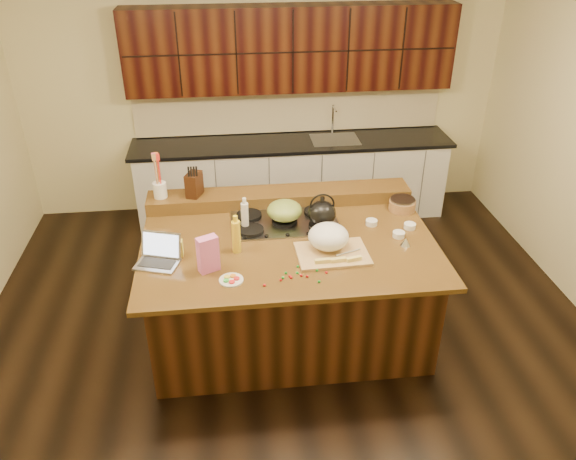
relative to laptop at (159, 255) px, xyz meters
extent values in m
cube|color=black|center=(1.02, 0.18, -0.98)|extent=(5.50, 5.00, 0.01)
cube|color=silver|center=(1.02, 0.18, 1.73)|extent=(5.50, 5.00, 0.01)
cube|color=beige|center=(1.02, 2.68, 0.37)|extent=(5.50, 0.01, 2.70)
cube|color=black|center=(1.02, 0.18, -0.54)|extent=(2.22, 1.42, 0.88)
cube|color=#2F1F0A|center=(1.02, 0.18, -0.08)|extent=(2.40, 1.60, 0.04)
cube|color=#2F1F0A|center=(1.02, 0.88, 0.00)|extent=(2.40, 0.30, 0.12)
cube|color=gray|center=(1.02, 0.48, -0.05)|extent=(0.92, 0.52, 0.02)
cylinder|color=black|center=(0.72, 0.61, -0.03)|extent=(0.22, 0.22, 0.03)
cylinder|color=black|center=(1.32, 0.61, -0.03)|extent=(0.22, 0.22, 0.03)
cylinder|color=black|center=(0.72, 0.35, -0.03)|extent=(0.22, 0.22, 0.03)
cylinder|color=black|center=(1.32, 0.35, -0.03)|extent=(0.22, 0.22, 0.03)
cylinder|color=black|center=(1.02, 0.48, -0.03)|extent=(0.22, 0.22, 0.03)
cube|color=silver|center=(1.32, 2.35, -0.53)|extent=(3.60, 0.62, 0.90)
cube|color=black|center=(1.32, 2.35, -0.06)|extent=(3.70, 0.66, 0.04)
cube|color=gray|center=(1.82, 2.35, -0.04)|extent=(0.55, 0.42, 0.01)
cylinder|color=gray|center=(1.82, 2.53, 0.14)|extent=(0.02, 0.02, 0.36)
cube|color=black|center=(1.32, 2.50, 0.97)|extent=(3.60, 0.34, 0.90)
cube|color=beige|center=(1.32, 2.66, 0.22)|extent=(3.60, 0.03, 0.50)
ellipsoid|color=black|center=(1.32, 0.35, 0.09)|extent=(0.31, 0.31, 0.22)
ellipsoid|color=olive|center=(1.02, 0.48, 0.07)|extent=(0.32, 0.32, 0.17)
cube|color=#B7B7BC|center=(-0.02, -0.05, -0.05)|extent=(0.37, 0.30, 0.01)
cube|color=black|center=(-0.02, -0.05, -0.04)|extent=(0.29, 0.20, 0.00)
cube|color=#B7B7BC|center=(0.02, 0.06, 0.06)|extent=(0.32, 0.16, 0.20)
cube|color=silver|center=(0.02, 0.05, 0.06)|extent=(0.29, 0.14, 0.17)
cylinder|color=yellow|center=(0.60, 0.08, 0.08)|extent=(0.09, 0.09, 0.27)
cylinder|color=silver|center=(0.68, 0.41, 0.07)|extent=(0.07, 0.07, 0.25)
cube|color=tan|center=(1.34, -0.07, -0.05)|extent=(0.57, 0.42, 0.03)
ellipsoid|color=white|center=(1.32, 0.01, 0.07)|extent=(0.32, 0.32, 0.20)
cube|color=#EDD872|center=(1.24, -0.20, -0.02)|extent=(0.12, 0.03, 0.03)
cube|color=#EDD872|center=(1.36, -0.20, -0.02)|extent=(0.12, 0.03, 0.03)
cube|color=#EDD872|center=(1.48, -0.20, -0.02)|extent=(0.12, 0.03, 0.03)
cylinder|color=gray|center=(1.46, -0.09, -0.03)|extent=(0.21, 0.09, 0.01)
cylinder|color=white|center=(2.07, 0.27, -0.04)|extent=(0.10, 0.10, 0.04)
cylinder|color=white|center=(1.76, 0.37, -0.04)|extent=(0.13, 0.13, 0.04)
cylinder|color=white|center=(1.94, 0.15, -0.04)|extent=(0.10, 0.10, 0.04)
cylinder|color=#996B3F|center=(2.10, 0.61, -0.01)|extent=(0.26, 0.26, 0.09)
cone|color=silver|center=(1.95, 0.01, -0.02)|extent=(0.09, 0.09, 0.07)
cube|color=pink|center=(0.38, -0.16, 0.08)|extent=(0.17, 0.14, 0.29)
cylinder|color=white|center=(0.54, -0.32, -0.05)|extent=(0.20, 0.20, 0.01)
cube|color=#E7DE51|center=(0.13, 0.08, 0.01)|extent=(0.10, 0.07, 0.13)
cylinder|color=white|center=(-0.05, 0.88, 0.13)|extent=(0.13, 0.13, 0.14)
cube|color=black|center=(0.26, 0.88, 0.17)|extent=(0.16, 0.20, 0.21)
ellipsoid|color=red|center=(0.98, -0.34, -0.05)|extent=(0.02, 0.02, 0.02)
ellipsoid|color=#198C26|center=(1.03, -0.29, -0.05)|extent=(0.02, 0.02, 0.02)
ellipsoid|color=red|center=(0.97, -0.33, -0.05)|extent=(0.02, 0.02, 0.02)
ellipsoid|color=#198C26|center=(0.95, -0.28, -0.05)|extent=(0.02, 0.02, 0.02)
ellipsoid|color=red|center=(0.78, -0.42, -0.05)|extent=(0.02, 0.02, 0.02)
ellipsoid|color=#198C26|center=(0.92, -0.34, -0.05)|extent=(0.02, 0.02, 0.02)
ellipsoid|color=red|center=(1.10, -0.34, -0.05)|extent=(0.02, 0.02, 0.02)
ellipsoid|color=#198C26|center=(1.05, -0.21, -0.05)|extent=(0.02, 0.02, 0.02)
ellipsoid|color=red|center=(0.90, -0.37, -0.05)|extent=(0.02, 0.02, 0.02)
ellipsoid|color=#198C26|center=(1.18, -0.27, -0.05)|extent=(0.02, 0.02, 0.02)
ellipsoid|color=red|center=(1.06, -0.33, -0.05)|extent=(0.02, 0.02, 0.02)
ellipsoid|color=#198C26|center=(1.18, -0.42, -0.05)|extent=(0.02, 0.02, 0.02)
ellipsoid|color=red|center=(1.25, -0.31, -0.05)|extent=(0.02, 0.02, 0.02)
camera|label=1|loc=(0.56, -3.71, 2.33)|focal=35.00mm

